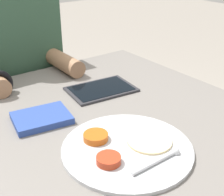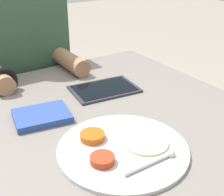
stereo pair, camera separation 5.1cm
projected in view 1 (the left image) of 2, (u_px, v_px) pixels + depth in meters
name	position (u px, v px, depth m)	size (l,w,h in m)	color
thali_tray	(126.00, 148.00, 0.80)	(0.34, 0.34, 0.03)	#B7BABF
red_notebook	(42.00, 118.00, 0.93)	(0.18, 0.15, 0.02)	silver
tablet_device	(101.00, 89.00, 1.13)	(0.25, 0.18, 0.01)	#28282D
person_diner	(18.00, 100.00, 1.44)	(0.40, 0.42, 1.27)	black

